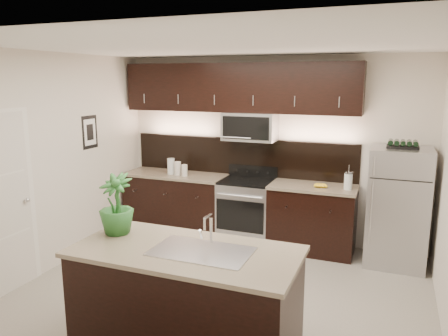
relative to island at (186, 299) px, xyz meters
name	(u,v)px	position (x,y,z in m)	size (l,w,h in m)	color
ground	(219,295)	(-0.10, 1.01, -0.47)	(4.50, 4.50, 0.00)	gray
room_walls	(208,145)	(-0.21, 0.97, 1.22)	(4.52, 4.02, 2.71)	beige
counter_run	(234,209)	(-0.55, 2.70, 0.00)	(3.51, 0.65, 0.94)	black
upper_fixtures	(239,95)	(-0.53, 2.84, 1.67)	(3.49, 0.40, 1.66)	black
island	(186,299)	(0.00, 0.00, 0.00)	(1.96, 0.96, 0.94)	black
sink_faucet	(202,249)	(0.15, 0.01, 0.48)	(0.84, 0.50, 0.28)	silver
refrigerator	(398,207)	(1.70, 2.64, 0.29)	(0.74, 0.67, 1.53)	#B2B2B7
wine_rack	(403,145)	(1.70, 2.64, 1.10)	(0.38, 0.23, 0.09)	black
plant	(116,204)	(-0.78, 0.12, 0.75)	(0.32, 0.32, 0.57)	#276227
canisters	(176,168)	(-1.46, 2.63, 0.57)	(0.36, 0.16, 0.24)	silver
french_press	(348,181)	(1.07, 2.65, 0.59)	(0.11, 0.11, 0.32)	silver
bananas	(317,185)	(0.67, 2.62, 0.50)	(0.19, 0.14, 0.06)	yellow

